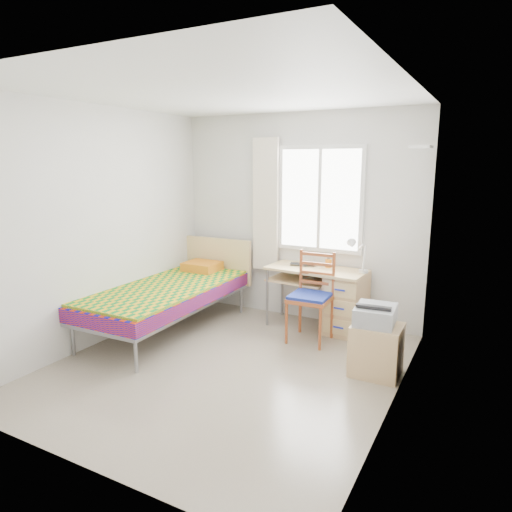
{
  "coord_description": "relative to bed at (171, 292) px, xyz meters",
  "views": [
    {
      "loc": [
        2.24,
        -3.59,
        2.0
      ],
      "look_at": [
        0.04,
        0.55,
        1.03
      ],
      "focal_mm": 32.0,
      "sensor_mm": 36.0,
      "label": 1
    }
  ],
  "objects": [
    {
      "name": "book",
      "position": [
        1.33,
        0.87,
        0.12
      ],
      "size": [
        0.19,
        0.24,
        0.02
      ],
      "primitive_type": "imported",
      "rotation": [
        0.0,
        0.0,
        0.13
      ],
      "color": "gray",
      "rests_on": "desk"
    },
    {
      "name": "bed",
      "position": [
        0.0,
        0.0,
        0.0
      ],
      "size": [
        1.08,
        2.27,
        0.98
      ],
      "rotation": [
        0.0,
        0.0,
        0.02
      ],
      "color": "gray",
      "rests_on": "floor"
    },
    {
      "name": "desk",
      "position": [
        1.82,
        0.9,
        -0.07
      ],
      "size": [
        1.21,
        0.61,
        0.74
      ],
      "rotation": [
        0.0,
        0.0,
        -0.06
      ],
      "color": "tan",
      "rests_on": "floor"
    },
    {
      "name": "wall_back",
      "position": [
        1.13,
        1.18,
        0.83
      ],
      "size": [
        3.2,
        0.0,
        3.2
      ],
      "primitive_type": "plane",
      "rotation": [
        1.57,
        0.0,
        0.0
      ],
      "color": "silver",
      "rests_on": "ground"
    },
    {
      "name": "curtain",
      "position": [
        0.71,
        1.11,
        0.98
      ],
      "size": [
        0.35,
        0.05,
        1.7
      ],
      "primitive_type": "cube",
      "color": "#F9EBCE",
      "rests_on": "wall_back"
    },
    {
      "name": "chair",
      "position": [
        1.62,
        0.5,
        0.1
      ],
      "size": [
        0.46,
        0.46,
        1.02
      ],
      "rotation": [
        0.0,
        0.0,
        0.04
      ],
      "color": "#9B501E",
      "rests_on": "floor"
    },
    {
      "name": "cabinet",
      "position": [
        2.48,
        -0.04,
        -0.22
      ],
      "size": [
        0.46,
        0.41,
        0.5
      ],
      "rotation": [
        0.0,
        0.0,
        0.01
      ],
      "color": "tan",
      "rests_on": "floor"
    },
    {
      "name": "floating_shelf",
      "position": [
        2.62,
        0.83,
        1.68
      ],
      "size": [
        0.2,
        0.32,
        0.03
      ],
      "primitive_type": "cube",
      "color": "white",
      "rests_on": "wall_right"
    },
    {
      "name": "task_lamp",
      "position": [
        2.0,
        0.84,
        0.53
      ],
      "size": [
        0.23,
        0.32,
        0.42
      ],
      "rotation": [
        0.0,
        0.0,
        0.07
      ],
      "color": "white",
      "rests_on": "desk"
    },
    {
      "name": "laptop",
      "position": [
        1.32,
        0.93,
        0.28
      ],
      "size": [
        0.36,
        0.28,
        0.03
      ],
      "primitive_type": "imported",
      "rotation": [
        0.0,
        0.0,
        0.27
      ],
      "color": "black",
      "rests_on": "desk"
    },
    {
      "name": "window",
      "position": [
        1.43,
        1.15,
        1.08
      ],
      "size": [
        1.1,
        0.04,
        1.3
      ],
      "color": "white",
      "rests_on": "wall_back"
    },
    {
      "name": "floor",
      "position": [
        1.13,
        -0.57,
        -0.47
      ],
      "size": [
        3.5,
        3.5,
        0.0
      ],
      "primitive_type": "plane",
      "color": "#BCAD93",
      "rests_on": "ground"
    },
    {
      "name": "pen_cup",
      "position": [
        1.61,
        1.03,
        0.32
      ],
      "size": [
        0.1,
        0.1,
        0.1
      ],
      "primitive_type": "cylinder",
      "rotation": [
        0.0,
        0.0,
        -0.29
      ],
      "color": "orange",
      "rests_on": "desk"
    },
    {
      "name": "wall_left",
      "position": [
        -0.47,
        -0.57,
        0.83
      ],
      "size": [
        0.0,
        3.5,
        3.5
      ],
      "primitive_type": "plane",
      "rotation": [
        1.57,
        0.0,
        1.57
      ],
      "color": "silver",
      "rests_on": "ground"
    },
    {
      "name": "printer",
      "position": [
        2.45,
        -0.01,
        0.11
      ],
      "size": [
        0.39,
        0.44,
        0.18
      ],
      "rotation": [
        0.0,
        0.0,
        0.07
      ],
      "color": "#ACB0B5",
      "rests_on": "cabinet"
    },
    {
      "name": "wall_right",
      "position": [
        2.73,
        -0.57,
        0.83
      ],
      "size": [
        0.0,
        3.5,
        3.5
      ],
      "primitive_type": "plane",
      "rotation": [
        1.57,
        0.0,
        -1.57
      ],
      "color": "silver",
      "rests_on": "ground"
    },
    {
      "name": "ceiling",
      "position": [
        1.13,
        -0.57,
        2.13
      ],
      "size": [
        3.5,
        3.5,
        0.0
      ],
      "primitive_type": "plane",
      "rotation": [
        3.14,
        0.0,
        0.0
      ],
      "color": "white",
      "rests_on": "wall_back"
    }
  ]
}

